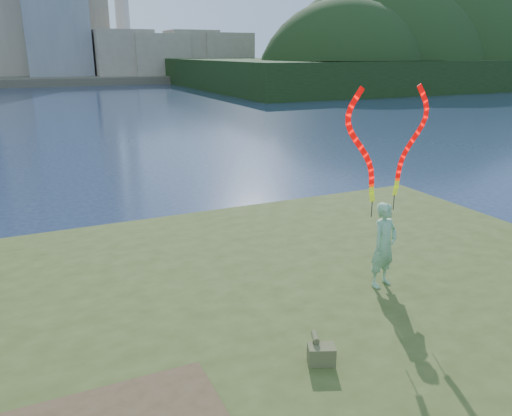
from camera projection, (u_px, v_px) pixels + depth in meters
name	position (u px, v px, depth m)	size (l,w,h in m)	color
ground	(202.00, 342.00, 9.05)	(320.00, 320.00, 0.00)	#1B2944
grassy_knoll	(254.00, 404.00, 6.96)	(20.00, 18.00, 0.80)	#354418
far_shore	(35.00, 77.00, 91.27)	(320.00, 40.00, 1.20)	#4D4738
wooded_hill	(422.00, 82.00, 84.70)	(78.00, 50.00, 63.00)	black
woman_with_ribbons	(385.00, 214.00, 9.09)	(1.99, 0.64, 4.01)	#1E6D2B
canvas_bag	(321.00, 353.00, 7.07)	(0.45, 0.50, 0.36)	brown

